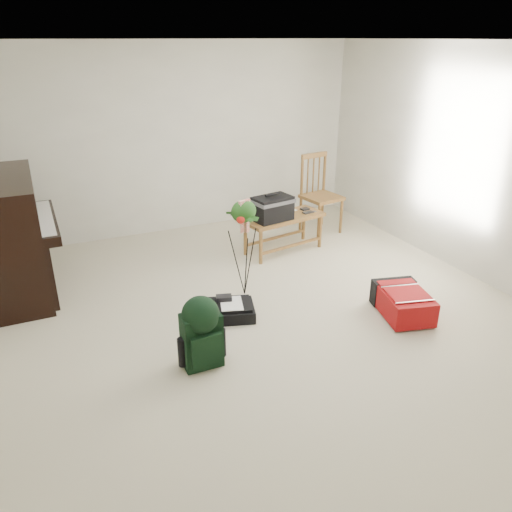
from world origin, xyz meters
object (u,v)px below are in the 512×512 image
red_suitcase (400,300)px  black_duffel (229,310)px  dining_chair (320,195)px  bench (275,211)px  green_backpack (201,329)px  flower_stand (244,248)px  piano (15,238)px

red_suitcase → black_duffel: bearing=172.0°
dining_chair → red_suitcase: dining_chair is taller
bench → green_backpack: 2.47m
bench → black_duffel: bearing=-142.0°
red_suitcase → flower_stand: size_ratio=0.66×
dining_chair → green_backpack: bearing=-146.2°
piano → dining_chair: 3.85m
piano → green_backpack: 2.49m
black_duffel → flower_stand: (0.32, 0.37, 0.45)m
dining_chair → red_suitcase: size_ratio=1.50×
black_duffel → flower_stand: bearing=65.9°
black_duffel → green_backpack: green_backpack is taller
piano → black_duffel: piano is taller
dining_chair → bench: bearing=-162.5°
dining_chair → piano: bearing=174.6°
bench → green_backpack: size_ratio=1.73×
green_backpack → flower_stand: bearing=51.2°
bench → black_duffel: size_ratio=1.95×
red_suitcase → green_backpack: 2.07m
piano → dining_chair: (3.84, 0.23, -0.08)m
black_duffel → bench: bearing=64.8°
green_backpack → flower_stand: flower_stand is taller
bench → piano: bearing=165.4°
red_suitcase → flower_stand: (-1.24, 1.01, 0.38)m
black_duffel → green_backpack: size_ratio=0.89×
green_backpack → flower_stand: 1.32m
bench → dining_chair: (0.93, 0.46, -0.04)m
flower_stand → black_duffel: bearing=-150.4°
piano → bench: 2.92m
dining_chair → flower_stand: (-1.71, -1.31, 0.00)m
bench → green_backpack: (-1.60, -1.87, -0.22)m
piano → green_backpack: (1.32, -2.10, -0.25)m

